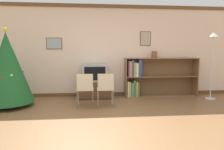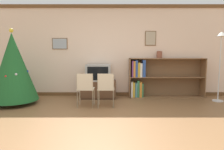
{
  "view_description": "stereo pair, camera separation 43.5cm",
  "coord_description": "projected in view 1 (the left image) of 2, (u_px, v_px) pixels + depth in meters",
  "views": [
    {
      "loc": [
        -0.25,
        -3.42,
        1.3
      ],
      "look_at": [
        0.2,
        1.41,
        0.76
      ],
      "focal_mm": 32.0,
      "sensor_mm": 36.0,
      "label": 1
    },
    {
      "loc": [
        0.18,
        -3.44,
        1.3
      ],
      "look_at": [
        0.2,
        1.41,
        0.76
      ],
      "focal_mm": 32.0,
      "sensor_mm": 36.0,
      "label": 2
    }
  ],
  "objects": [
    {
      "name": "folding_chair_left",
      "position": [
        85.0,
        88.0,
        4.66
      ],
      "size": [
        0.4,
        0.4,
        0.82
      ],
      "color": "beige",
      "rests_on": "ground_plane"
    },
    {
      "name": "christmas_tree",
      "position": [
        7.0,
        68.0,
        4.76
      ],
      "size": [
        1.17,
        1.17,
        1.89
      ],
      "color": "maroon",
      "rests_on": "ground_plane"
    },
    {
      "name": "wall_back",
      "position": [
        101.0,
        51.0,
        5.97
      ],
      "size": [
        8.91,
        0.11,
        2.7
      ],
      "color": "beige",
      "rests_on": "ground_plane"
    },
    {
      "name": "standing_lamp",
      "position": [
        213.0,
        48.0,
        5.48
      ],
      "size": [
        0.28,
        0.28,
        1.84
      ],
      "color": "silver",
      "rests_on": "ground_plane"
    },
    {
      "name": "television",
      "position": [
        95.0,
        73.0,
        5.67
      ],
      "size": [
        0.7,
        0.53,
        0.48
      ],
      "color": "#9E9E99",
      "rests_on": "tv_console"
    },
    {
      "name": "folding_chair_right",
      "position": [
        106.0,
        88.0,
        4.71
      ],
      "size": [
        0.4,
        0.4,
        0.82
      ],
      "color": "beige",
      "rests_on": "ground_plane"
    },
    {
      "name": "bookshelf",
      "position": [
        148.0,
        77.0,
        5.96
      ],
      "size": [
        2.18,
        0.36,
        1.14
      ],
      "color": "olive",
      "rests_on": "ground_plane"
    },
    {
      "name": "vase",
      "position": [
        154.0,
        54.0,
        5.94
      ],
      "size": [
        0.16,
        0.16,
        0.21
      ],
      "color": "brown",
      "rests_on": "bookshelf"
    },
    {
      "name": "tv_console",
      "position": [
        95.0,
        89.0,
        5.73
      ],
      "size": [
        0.98,
        0.56,
        0.5
      ],
      "color": "#412A1A",
      "rests_on": "ground_plane"
    },
    {
      "name": "ground_plane",
      "position": [
        108.0,
        126.0,
        3.55
      ],
      "size": [
        24.0,
        24.0,
        0.0
      ],
      "primitive_type": "plane",
      "color": "brown"
    }
  ]
}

